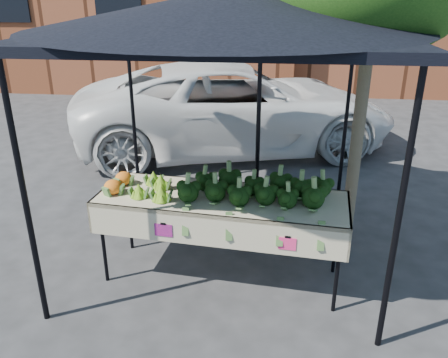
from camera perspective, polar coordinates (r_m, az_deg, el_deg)
ground at (r=4.86m, az=-1.35°, el=-11.61°), size 90.00×90.00×0.00m
table at (r=4.57m, az=-0.29°, el=-7.34°), size 2.47×1.03×0.90m
canopy at (r=4.78m, az=0.11°, el=6.08°), size 3.16×3.16×2.74m
broccoli_heap at (r=4.31m, az=4.03°, el=-0.79°), size 1.46×0.56×0.25m
romanesco_cluster at (r=4.48m, az=-8.73°, el=-0.49°), size 0.42×0.56×0.19m
cauliflower_pair at (r=4.61m, az=-13.08°, el=-0.23°), size 0.22×0.42×0.17m
street_tree at (r=4.81m, az=17.05°, el=11.23°), size 1.89×1.89×3.72m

